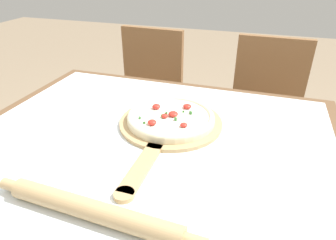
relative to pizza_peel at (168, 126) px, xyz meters
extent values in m
cube|color=brown|center=(-0.04, -0.11, -0.03)|extent=(1.16, 1.01, 0.03)
cylinder|color=brown|center=(-0.56, 0.34, -0.41)|extent=(0.06, 0.06, 0.73)
cylinder|color=brown|center=(0.49, 0.34, -0.41)|extent=(0.06, 0.06, 0.73)
cube|color=silver|center=(-0.04, -0.11, -0.01)|extent=(1.08, 0.93, 0.00)
cylinder|color=tan|center=(0.00, 0.03, 0.00)|extent=(0.34, 0.34, 0.01)
cube|color=tan|center=(0.00, -0.22, 0.00)|extent=(0.04, 0.21, 0.01)
cylinder|color=tan|center=(0.00, -0.33, 0.00)|extent=(0.05, 0.05, 0.01)
cylinder|color=beige|center=(0.00, 0.03, 0.01)|extent=(0.28, 0.28, 0.02)
torus|color=beige|center=(0.00, 0.03, 0.02)|extent=(0.28, 0.28, 0.02)
cylinder|color=white|center=(0.00, 0.03, 0.02)|extent=(0.24, 0.24, 0.00)
ellipsoid|color=red|center=(-0.03, -0.05, 0.03)|extent=(0.03, 0.03, 0.02)
ellipsoid|color=red|center=(0.04, 0.09, 0.03)|extent=(0.03, 0.03, 0.01)
ellipsoid|color=red|center=(-0.06, 0.06, 0.03)|extent=(0.03, 0.03, 0.02)
ellipsoid|color=red|center=(0.01, 0.03, 0.03)|extent=(0.03, 0.03, 0.01)
ellipsoid|color=red|center=(-0.01, 0.01, 0.03)|extent=(0.02, 0.02, 0.01)
ellipsoid|color=red|center=(0.06, -0.03, 0.03)|extent=(0.02, 0.02, 0.01)
cube|color=#387533|center=(-0.02, 0.03, 0.03)|extent=(0.01, 0.01, 0.01)
cube|color=#387533|center=(0.02, 0.00, 0.03)|extent=(0.01, 0.01, 0.01)
cube|color=#387533|center=(0.03, 0.06, 0.03)|extent=(0.01, 0.01, 0.01)
cube|color=#387533|center=(0.06, 0.06, 0.03)|extent=(0.01, 0.01, 0.01)
cube|color=#387533|center=(-0.02, 0.00, 0.03)|extent=(0.01, 0.01, 0.01)
cube|color=#387533|center=(-0.06, -0.05, 0.03)|extent=(0.01, 0.01, 0.01)
cube|color=#387533|center=(0.01, 0.02, 0.03)|extent=(0.01, 0.01, 0.01)
cube|color=#387533|center=(-0.09, -0.03, 0.03)|extent=(0.01, 0.01, 0.01)
cylinder|color=tan|center=(-0.03, -0.41, 0.02)|extent=(0.40, 0.06, 0.05)
cylinder|color=tan|center=(-0.25, -0.40, 0.02)|extent=(0.05, 0.03, 0.03)
cube|color=brown|center=(-0.38, 0.66, -0.34)|extent=(0.42, 0.42, 0.02)
cube|color=brown|center=(-0.37, 0.85, -0.11)|extent=(0.38, 0.05, 0.44)
cylinder|color=brown|center=(-0.55, 0.51, -0.56)|extent=(0.04, 0.04, 0.42)
cylinder|color=brown|center=(-0.23, 0.50, -0.56)|extent=(0.04, 0.04, 0.42)
cylinder|color=brown|center=(-0.54, 0.83, -0.56)|extent=(0.04, 0.04, 0.42)
cylinder|color=brown|center=(-0.22, 0.82, -0.56)|extent=(0.04, 0.04, 0.42)
cube|color=brown|center=(0.30, 0.66, -0.34)|extent=(0.41, 0.41, 0.02)
cube|color=brown|center=(0.31, 0.85, -0.11)|extent=(0.38, 0.05, 0.44)
cylinder|color=brown|center=(0.14, 0.51, -0.56)|extent=(0.04, 0.04, 0.42)
cylinder|color=brown|center=(0.46, 0.50, -0.56)|extent=(0.04, 0.04, 0.42)
cylinder|color=brown|center=(0.15, 0.83, -0.56)|extent=(0.04, 0.04, 0.42)
cylinder|color=brown|center=(0.47, 0.82, -0.56)|extent=(0.04, 0.04, 0.42)
camera|label=1|loc=(0.26, -0.79, 0.48)|focal=32.00mm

